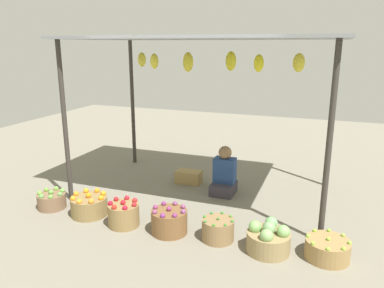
# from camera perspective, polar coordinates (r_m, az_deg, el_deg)

# --- Properties ---
(ground_plane) EXTENTS (14.00, 14.00, 0.00)m
(ground_plane) POSITION_cam_1_polar(r_m,az_deg,el_deg) (6.19, 1.86, -7.24)
(ground_plane) COLOR gray
(market_stall_structure) EXTENTS (3.97, 2.32, 2.44)m
(market_stall_structure) POSITION_cam_1_polar(r_m,az_deg,el_deg) (5.74, 2.22, 14.21)
(market_stall_structure) COLOR #38332D
(market_stall_structure) RESTS_ON ground
(vendor_person) EXTENTS (0.36, 0.44, 0.78)m
(vendor_person) POSITION_cam_1_polar(r_m,az_deg,el_deg) (6.06, 4.90, -4.76)
(vendor_person) COLOR #38343F
(vendor_person) RESTS_ON ground
(basket_green_apples) EXTENTS (0.40, 0.40, 0.28)m
(basket_green_apples) POSITION_cam_1_polar(r_m,az_deg,el_deg) (5.94, -20.46, -7.98)
(basket_green_apples) COLOR brown
(basket_green_apples) RESTS_ON ground
(basket_oranges) EXTENTS (0.51, 0.51, 0.33)m
(basket_oranges) POSITION_cam_1_polar(r_m,az_deg,el_deg) (5.55, -15.29, -8.96)
(basket_oranges) COLOR olive
(basket_oranges) RESTS_ON ground
(basket_red_apples) EXTENTS (0.41, 0.41, 0.36)m
(basket_red_apples) POSITION_cam_1_polar(r_m,az_deg,el_deg) (5.14, -10.30, -10.41)
(basket_red_apples) COLOR olive
(basket_red_apples) RESTS_ON ground
(basket_purple_onions) EXTENTS (0.46, 0.46, 0.36)m
(basket_purple_onions) POSITION_cam_1_polar(r_m,az_deg,el_deg) (4.89, -3.46, -11.58)
(basket_purple_onions) COLOR brown
(basket_purple_onions) RESTS_ON ground
(basket_green_chilies) EXTENTS (0.40, 0.40, 0.30)m
(basket_green_chilies) POSITION_cam_1_polar(r_m,az_deg,el_deg) (4.74, 3.94, -12.79)
(basket_green_chilies) COLOR olive
(basket_green_chilies) RESTS_ON ground
(basket_cabbages) EXTENTS (0.50, 0.50, 0.37)m
(basket_cabbages) POSITION_cam_1_polar(r_m,az_deg,el_deg) (4.56, 11.49, -13.94)
(basket_cabbages) COLOR #967F52
(basket_cabbages) RESTS_ON ground
(basket_limes) EXTENTS (0.49, 0.49, 0.26)m
(basket_limes) POSITION_cam_1_polar(r_m,az_deg,el_deg) (4.63, 19.81, -14.74)
(basket_limes) COLOR #9B7A48
(basket_limes) RESTS_ON ground
(wooden_crate_near_vendor) EXTENTS (0.43, 0.25, 0.21)m
(wooden_crate_near_vendor) POSITION_cam_1_polar(r_m,az_deg,el_deg) (6.54, -0.50, -4.99)
(wooden_crate_near_vendor) COLOR #A0834D
(wooden_crate_near_vendor) RESTS_ON ground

